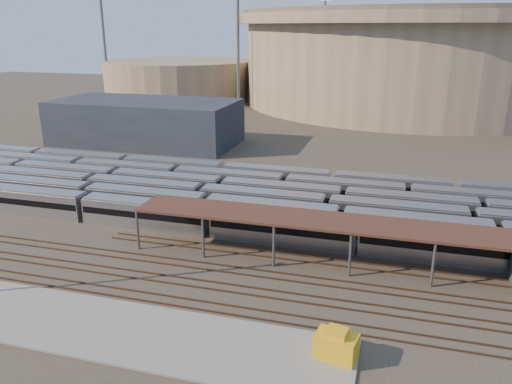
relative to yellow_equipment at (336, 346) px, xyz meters
The scene contains 12 objects.
ground 22.75m from the yellow_equipment, 143.07° to the left, with size 420.00×420.00×0.00m, color #383026.
apron 23.22m from the yellow_equipment, behind, with size 50.00×9.00×0.20m, color gray.
subway_trains 38.31m from the yellow_equipment, 122.95° to the left, with size 123.77×23.90×3.60m.
inspection_shed 18.44m from the yellow_equipment, 77.71° to the left, with size 60.30×6.00×5.30m.
empty_tracks 20.14m from the yellow_equipment, 154.53° to the left, with size 170.00×9.62×0.18m.
stadium 154.55m from the yellow_equipment, 87.45° to the left, with size 124.00×124.00×32.50m.
secondary_arena 163.63m from the yellow_equipment, 118.55° to the left, with size 56.00×56.00×14.00m, color gray.
service_building 86.90m from the yellow_equipment, 127.75° to the left, with size 42.00×20.00×10.00m, color #1E232D.
floodlight_0 134.10m from the yellow_equipment, 111.28° to the left, with size 4.00×1.00×38.40m.
floodlight_1 169.94m from the yellow_equipment, 127.66° to the left, with size 4.00×1.00×38.40m.
floodlight_3 176.98m from the yellow_equipment, 99.21° to the left, with size 4.00×1.00×38.40m.
yellow_equipment is the anchor object (origin of this frame).
Camera 1 is at (21.38, -48.87, 26.14)m, focal length 35.00 mm.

